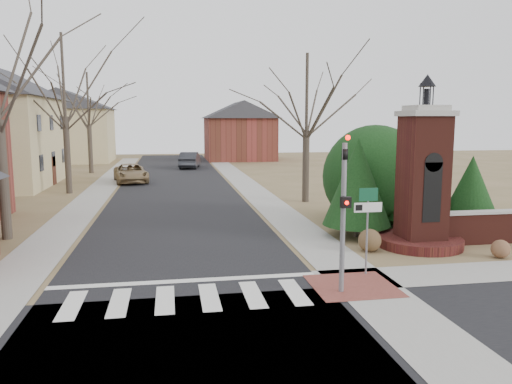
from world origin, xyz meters
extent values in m
plane|color=brown|center=(0.00, 0.00, 0.00)|extent=(120.00, 120.00, 0.00)
cube|color=black|center=(0.00, 22.00, 0.01)|extent=(8.00, 70.00, 0.01)
cube|color=black|center=(0.00, -3.00, 0.01)|extent=(120.00, 8.00, 0.01)
cube|color=silver|center=(0.00, 0.80, 0.01)|extent=(8.00, 2.20, 0.02)
cube|color=silver|center=(0.00, 2.30, 0.01)|extent=(8.00, 0.35, 0.02)
cube|color=gray|center=(5.20, 22.00, 0.01)|extent=(2.00, 60.00, 0.02)
cube|color=gray|center=(-5.20, 22.00, 0.01)|extent=(2.00, 60.00, 0.02)
cube|color=brown|center=(4.80, 1.00, 0.01)|extent=(2.40, 2.40, 0.02)
cylinder|color=slate|center=(4.30, 0.60, 2.10)|extent=(0.14, 0.14, 4.20)
imported|color=black|center=(4.30, 0.60, 4.05)|extent=(0.15, 0.18, 0.90)
sphere|color=#FF0C05|center=(4.30, 0.38, 4.35)|extent=(0.14, 0.14, 0.14)
cube|color=black|center=(4.30, 0.42, 2.60)|extent=(0.28, 0.16, 0.30)
sphere|color=#FF0C05|center=(4.30, 0.33, 2.60)|extent=(0.11, 0.11, 0.11)
cylinder|color=slate|center=(5.60, 2.00, 1.30)|extent=(0.06, 0.06, 2.60)
cube|color=silver|center=(5.60, 1.98, 2.15)|extent=(0.90, 0.03, 0.30)
cube|color=black|center=(5.30, 1.97, 2.15)|extent=(0.22, 0.02, 0.18)
cube|color=#0F482C|center=(5.60, 1.98, 2.55)|extent=(0.60, 0.03, 0.40)
cylinder|color=#4C1D16|center=(9.00, 5.00, 0.18)|extent=(3.20, 3.20, 0.36)
cube|color=#4C1D16|center=(9.00, 5.00, 2.50)|extent=(1.50, 1.50, 5.00)
cube|color=black|center=(9.00, 4.28, 2.20)|extent=(0.70, 0.10, 2.20)
cube|color=gray|center=(9.00, 5.00, 5.05)|extent=(1.70, 1.70, 0.20)
cube|color=gray|center=(9.00, 5.00, 5.25)|extent=(1.30, 1.30, 0.20)
cylinder|color=black|center=(9.00, 5.00, 5.65)|extent=(0.20, 0.20, 0.60)
cone|color=black|center=(9.00, 5.00, 6.25)|extent=(0.64, 0.64, 0.45)
cube|color=tan|center=(-12.00, 48.00, 3.00)|extent=(10.00, 8.00, 6.00)
cube|color=tan|center=(-14.80, 46.40, 6.99)|extent=(0.75, 0.75, 3.08)
cube|color=maroon|center=(8.00, 48.00, 2.50)|extent=(8.00, 8.00, 5.00)
cube|color=maroon|center=(5.76, 46.40, 5.90)|extent=(0.75, 0.75, 2.80)
cylinder|color=#473D33|center=(7.20, 7.00, 0.25)|extent=(0.20, 0.20, 0.50)
cone|color=black|center=(7.20, 7.00, 2.30)|extent=(2.80, 2.80, 3.60)
cylinder|color=#473D33|center=(10.50, 8.20, 0.25)|extent=(0.20, 0.20, 0.50)
cone|color=black|center=(10.50, 8.20, 2.60)|extent=(3.40, 3.40, 4.20)
cylinder|color=#473D33|center=(12.50, 7.20, 0.25)|extent=(0.20, 0.20, 0.50)
cone|color=black|center=(12.50, 7.20, 1.90)|extent=(2.40, 2.40, 2.80)
sphere|color=black|center=(9.00, 9.50, 2.40)|extent=(4.80, 4.80, 4.80)
cylinder|color=#473D33|center=(-7.00, 9.00, 2.42)|extent=(0.40, 0.40, 4.83)
cylinder|color=#473D33|center=(-7.00, 22.00, 2.52)|extent=(0.40, 0.40, 5.04)
cylinder|color=#473D33|center=(-7.50, 35.00, 2.21)|extent=(0.40, 0.40, 4.41)
cylinder|color=#473D33|center=(7.50, 16.00, 2.10)|extent=(0.40, 0.40, 4.20)
imported|color=olive|center=(-3.40, 27.30, 0.71)|extent=(3.16, 5.44, 1.42)
imported|color=#2E2F35|center=(1.60, 38.29, 0.81)|extent=(2.44, 5.11, 1.62)
sphere|color=brown|center=(6.80, 4.60, 0.42)|extent=(0.85, 0.85, 0.85)
sphere|color=brown|center=(11.00, 3.00, 0.33)|extent=(0.65, 0.65, 0.65)
camera|label=1|loc=(-0.38, -12.31, 4.82)|focal=35.00mm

